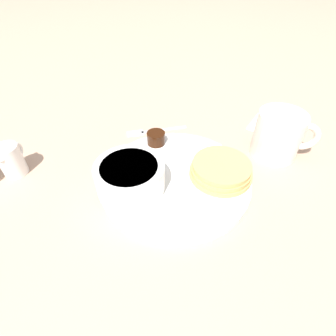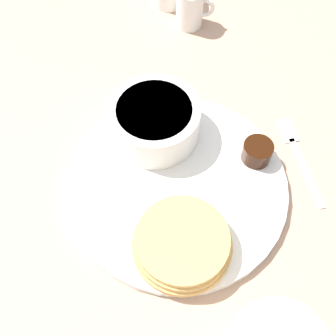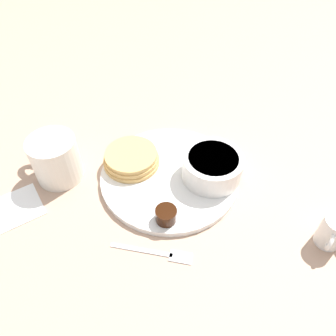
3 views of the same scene
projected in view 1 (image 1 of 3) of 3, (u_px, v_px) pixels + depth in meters
name	position (u px, v px, depth m)	size (l,w,h in m)	color
ground_plane	(175.00, 181.00, 0.47)	(4.00, 4.00, 0.00)	tan
plate	(175.00, 179.00, 0.47)	(0.27, 0.27, 0.01)	white
pancake_stack	(221.00, 170.00, 0.46)	(0.11, 0.11, 0.03)	tan
bowl	(130.00, 176.00, 0.43)	(0.11, 0.11, 0.05)	white
syrup_cup	(156.00, 138.00, 0.53)	(0.04, 0.04, 0.03)	black
butter_ramekin	(116.00, 177.00, 0.44)	(0.04, 0.04, 0.04)	white
coffee_mug	(279.00, 135.00, 0.50)	(0.09, 0.12, 0.09)	silver
creamer_pitcher_near	(11.00, 160.00, 0.47)	(0.06, 0.04, 0.06)	white
fork	(150.00, 131.00, 0.59)	(0.11, 0.10, 0.00)	silver
napkin	(272.00, 123.00, 0.61)	(0.11, 0.08, 0.00)	white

